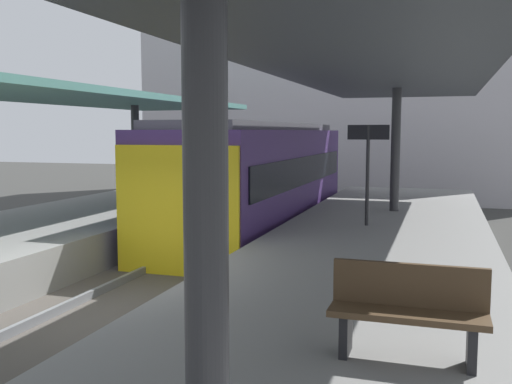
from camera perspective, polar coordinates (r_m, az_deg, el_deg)
ground_plane at (r=9.65m, az=-14.57°, el=-12.73°), size 80.00×80.00×0.00m
platform_right at (r=8.18m, az=8.97°, el=-12.36°), size 4.40×28.00×1.00m
track_ballast at (r=9.62m, az=-14.58°, el=-12.16°), size 3.20×28.00×0.20m
rail_near_side at (r=9.96m, az=-18.17°, el=-10.61°), size 0.08×28.00×0.14m
rail_far_side at (r=9.22m, az=-10.75°, el=-11.78°), size 0.08×28.00×0.14m
commuter_train at (r=16.37m, az=0.19°, el=1.31°), size 2.78×10.64×3.10m
canopy_right at (r=9.23m, az=10.76°, el=13.04°), size 4.18×21.00×3.34m
platform_bench at (r=5.52m, az=14.76°, el=-11.09°), size 1.40×0.41×0.86m
platform_sign at (r=12.86m, az=10.99°, el=3.91°), size 0.90×0.08×2.21m
station_building_backdrop at (r=28.18m, az=8.46°, el=10.89°), size 18.00×6.00×11.00m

